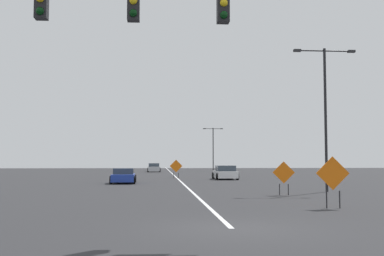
# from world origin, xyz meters

# --- Properties ---
(ground) EXTENTS (197.36, 197.36, 0.00)m
(ground) POSITION_xyz_m (0.00, 0.00, 0.00)
(ground) COLOR #2D2D30
(road_centre_stripe) EXTENTS (0.16, 109.65, 0.01)m
(road_centre_stripe) POSITION_xyz_m (0.00, 54.82, 0.00)
(road_centre_stripe) COLOR white
(road_centre_stripe) RESTS_ON ground
(traffic_signal_assembly) EXTENTS (10.18, 0.44, 7.44)m
(traffic_signal_assembly) POSITION_xyz_m (-4.28, -0.02, 5.61)
(traffic_signal_assembly) COLOR gray
(traffic_signal_assembly) RESTS_ON ground
(street_lamp_far_right) EXTENTS (3.79, 0.24, 8.61)m
(street_lamp_far_right) POSITION_xyz_m (7.98, 14.73, 5.09)
(street_lamp_far_right) COLOR black
(street_lamp_far_right) RESTS_ON ground
(street_lamp_near_right) EXTENTS (3.39, 0.24, 7.36)m
(street_lamp_near_right) POSITION_xyz_m (7.38, 67.90, 4.40)
(street_lamp_near_right) COLOR black
(street_lamp_near_right) RESTS_ON ground
(construction_sign_median_far) EXTENTS (1.32, 0.12, 2.02)m
(construction_sign_median_far) POSITION_xyz_m (4.81, 5.21, 1.27)
(construction_sign_median_far) COLOR orange
(construction_sign_median_far) RESTS_ON ground
(construction_sign_right_shoulder) EXTENTS (1.34, 0.09, 1.91)m
(construction_sign_right_shoulder) POSITION_xyz_m (-0.08, 37.78, 1.17)
(construction_sign_right_shoulder) COLOR orange
(construction_sign_right_shoulder) RESTS_ON ground
(construction_sign_left_lane) EXTENTS (1.18, 0.24, 1.81)m
(construction_sign_left_lane) POSITION_xyz_m (4.74, 12.27, 1.13)
(construction_sign_left_lane) COLOR orange
(construction_sign_left_lane) RESTS_ON ground
(car_white_approaching) EXTENTS (2.20, 4.24, 1.35)m
(car_white_approaching) POSITION_xyz_m (4.54, 33.39, 0.64)
(car_white_approaching) COLOR white
(car_white_approaching) RESTS_ON ground
(car_blue_far) EXTENTS (2.06, 4.19, 1.22)m
(car_blue_far) POSITION_xyz_m (-4.80, 26.24, 0.57)
(car_blue_far) COLOR #1E389E
(car_blue_far) RESTS_ON ground
(car_silver_distant) EXTENTS (2.06, 4.14, 1.37)m
(car_silver_distant) POSITION_xyz_m (-2.58, 63.14, 0.65)
(car_silver_distant) COLOR #B7BABF
(car_silver_distant) RESTS_ON ground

